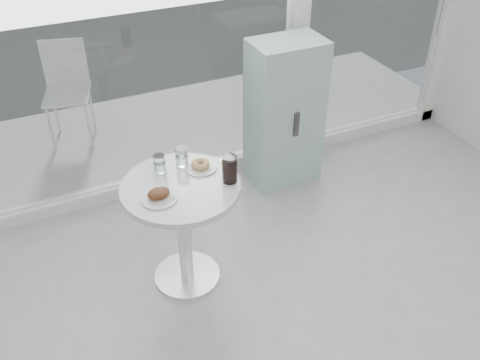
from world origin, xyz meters
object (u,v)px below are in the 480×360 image
cola_glass (230,169)px  plate_donut (201,166)px  water_tumbler_a (159,165)px  plate_fritter (159,195)px  patio_chair (67,86)px  main_table (182,214)px  mint_cabinet (284,113)px  water_tumbler_b (182,158)px

cola_glass → plate_donut: bearing=119.5°
water_tumbler_a → plate_fritter: bearing=-108.4°
patio_chair → cola_glass: bearing=-57.8°
patio_chair → main_table: bearing=-64.6°
main_table → mint_cabinet: mint_cabinet is taller
patio_chair → plate_donut: 2.08m
main_table → mint_cabinet: size_ratio=0.64×
plate_fritter → water_tumbler_b: (0.23, 0.27, 0.03)m
main_table → water_tumbler_b: water_tumbler_b is taller
plate_donut → water_tumbler_b: 0.13m
plate_fritter → patio_chair: bearing=94.7°
plate_fritter → water_tumbler_a: size_ratio=1.77×
patio_chair → plate_donut: size_ratio=4.50×
mint_cabinet → cola_glass: 1.25m
patio_chair → cola_glass: (0.62, -2.20, 0.29)m
main_table → water_tumbler_b: (0.08, 0.19, 0.28)m
plate_fritter → cola_glass: bearing=-1.2°
main_table → cola_glass: size_ratio=4.40×
mint_cabinet → cola_glass: (-0.86, -0.87, 0.25)m
main_table → water_tumbler_a: 0.33m
mint_cabinet → water_tumbler_a: mint_cabinet is taller
mint_cabinet → water_tumbler_a: bearing=-153.4°
mint_cabinet → patio_chair: mint_cabinet is taller
water_tumbler_b → cola_glass: cola_glass is taller
mint_cabinet → water_tumbler_b: mint_cabinet is taller
plate_fritter → water_tumbler_b: size_ratio=1.68×
patio_chair → water_tumbler_b: size_ratio=7.05×
mint_cabinet → cola_glass: mint_cabinet is taller
plate_fritter → water_tumbler_b: water_tumbler_b is taller
mint_cabinet → water_tumbler_a: size_ratio=9.97×
cola_glass → mint_cabinet: bearing=45.6°
mint_cabinet → plate_fritter: (-1.29, -0.87, 0.19)m
patio_chair → water_tumbler_a: patio_chair is taller
patio_chair → plate_fritter: (0.18, -2.19, 0.24)m
water_tumbler_a → plate_donut: bearing=-15.9°
main_table → plate_donut: size_ratio=3.86×
plate_donut → mint_cabinet: bearing=35.0°
water_tumbler_a → mint_cabinet: bearing=26.7°
water_tumbler_a → water_tumbler_b: water_tumbler_b is taller
plate_donut → cola_glass: size_ratio=1.14×
main_table → plate_fritter: plate_fritter is taller
mint_cabinet → water_tumbler_b: (-1.06, -0.60, 0.22)m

